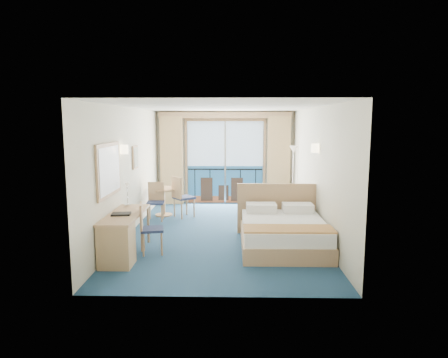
# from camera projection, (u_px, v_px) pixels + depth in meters

# --- Properties ---
(floor) EXTENTS (6.50, 6.50, 0.00)m
(floor) POSITION_uv_depth(u_px,v_px,m) (222.00, 232.00, 8.72)
(floor) COLOR navy
(floor) RESTS_ON ground
(room_walls) EXTENTS (4.04, 6.54, 2.72)m
(room_walls) POSITION_uv_depth(u_px,v_px,m) (222.00, 151.00, 8.46)
(room_walls) COLOR beige
(room_walls) RESTS_ON ground
(balcony_door) EXTENTS (2.36, 0.03, 2.52)m
(balcony_door) POSITION_uv_depth(u_px,v_px,m) (225.00, 165.00, 11.74)
(balcony_door) COLOR navy
(balcony_door) RESTS_ON room_walls
(curtain_left) EXTENTS (0.65, 0.22, 2.55)m
(curtain_left) POSITION_uv_depth(u_px,v_px,m) (172.00, 160.00, 11.61)
(curtain_left) COLOR tan
(curtain_left) RESTS_ON room_walls
(curtain_right) EXTENTS (0.65, 0.22, 2.55)m
(curtain_right) POSITION_uv_depth(u_px,v_px,m) (279.00, 161.00, 11.54)
(curtain_right) COLOR tan
(curtain_right) RESTS_ON room_walls
(pelmet) EXTENTS (3.80, 0.25, 0.18)m
(pelmet) POSITION_uv_depth(u_px,v_px,m) (225.00, 115.00, 11.41)
(pelmet) COLOR tan
(pelmet) RESTS_ON room_walls
(mirror) EXTENTS (0.05, 1.25, 0.95)m
(mirror) POSITION_uv_depth(u_px,v_px,m) (109.00, 170.00, 7.05)
(mirror) COLOR tan
(mirror) RESTS_ON room_walls
(wall_print) EXTENTS (0.04, 0.42, 0.52)m
(wall_print) POSITION_uv_depth(u_px,v_px,m) (135.00, 157.00, 8.98)
(wall_print) COLOR tan
(wall_print) RESTS_ON room_walls
(sconce_left) EXTENTS (0.18, 0.18, 0.18)m
(sconce_left) POSITION_uv_depth(u_px,v_px,m) (124.00, 149.00, 7.90)
(sconce_left) COLOR beige
(sconce_left) RESTS_ON room_walls
(sconce_right) EXTENTS (0.18, 0.18, 0.18)m
(sconce_right) POSITION_uv_depth(u_px,v_px,m) (316.00, 148.00, 8.26)
(sconce_right) COLOR beige
(sconce_right) RESTS_ON room_walls
(bed) EXTENTS (1.73, 2.06, 1.09)m
(bed) POSITION_uv_depth(u_px,v_px,m) (283.00, 232.00, 7.66)
(bed) COLOR tan
(bed) RESTS_ON ground
(nightstand) EXTENTS (0.45, 0.43, 0.59)m
(nightstand) POSITION_uv_depth(u_px,v_px,m) (301.00, 216.00, 8.91)
(nightstand) COLOR tan
(nightstand) RESTS_ON ground
(phone) EXTENTS (0.23, 0.20, 0.09)m
(phone) POSITION_uv_depth(u_px,v_px,m) (302.00, 201.00, 8.89)
(phone) COLOR silver
(phone) RESTS_ON nightstand
(armchair) EXTENTS (1.04, 1.04, 0.68)m
(armchair) POSITION_uv_depth(u_px,v_px,m) (276.00, 199.00, 10.63)
(armchair) COLOR #444A52
(armchair) RESTS_ON ground
(floor_lamp) EXTENTS (0.24, 0.24, 1.74)m
(floor_lamp) POSITION_uv_depth(u_px,v_px,m) (293.00, 161.00, 10.91)
(floor_lamp) COLOR silver
(floor_lamp) RESTS_ON ground
(desk) EXTENTS (0.56, 1.64, 0.77)m
(desk) POSITION_uv_depth(u_px,v_px,m) (118.00, 239.00, 6.74)
(desk) COLOR tan
(desk) RESTS_ON ground
(desk_chair) EXTENTS (0.48, 0.47, 0.94)m
(desk_chair) POSITION_uv_depth(u_px,v_px,m) (148.00, 225.00, 7.25)
(desk_chair) COLOR #212B4D
(desk_chair) RESTS_ON ground
(folder) EXTENTS (0.35, 0.28, 0.03)m
(folder) POSITION_uv_depth(u_px,v_px,m) (121.00, 214.00, 7.03)
(folder) COLOR black
(folder) RESTS_ON desk
(desk_lamp) EXTENTS (0.12, 0.12, 0.44)m
(desk_lamp) POSITION_uv_depth(u_px,v_px,m) (127.00, 189.00, 7.71)
(desk_lamp) COLOR silver
(desk_lamp) RESTS_ON desk
(round_table) EXTENTS (0.79, 0.79, 0.71)m
(round_table) POSITION_uv_depth(u_px,v_px,m) (163.00, 195.00, 10.20)
(round_table) COLOR tan
(round_table) RESTS_ON ground
(table_chair_a) EXTENTS (0.63, 0.63, 1.04)m
(table_chair_a) POSITION_uv_depth(u_px,v_px,m) (181.00, 195.00, 9.98)
(table_chair_a) COLOR #212B4D
(table_chair_a) RESTS_ON ground
(table_chair_b) EXTENTS (0.43, 0.44, 0.93)m
(table_chair_b) POSITION_uv_depth(u_px,v_px,m) (156.00, 199.00, 9.76)
(table_chair_b) COLOR #212B4D
(table_chair_b) RESTS_ON ground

